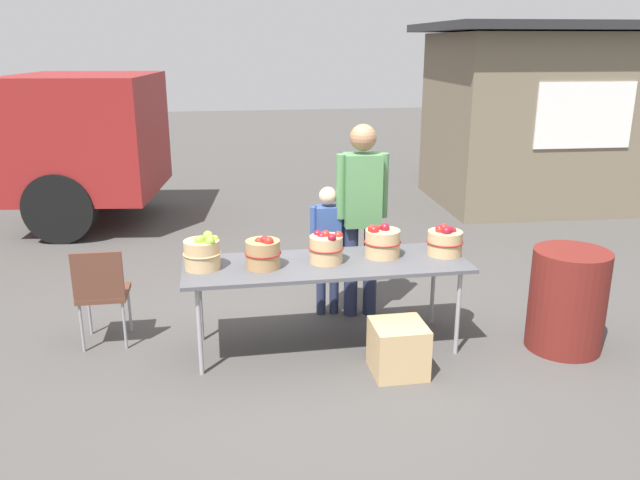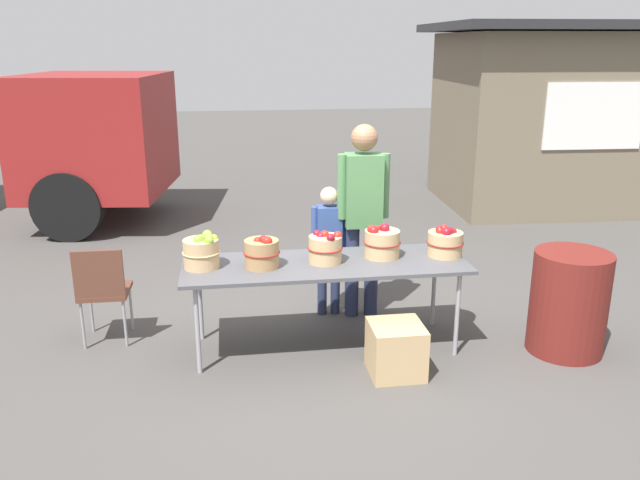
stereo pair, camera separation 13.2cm
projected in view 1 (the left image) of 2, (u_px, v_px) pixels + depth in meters
ground_plane at (326, 346)px, 5.41m from camera, size 40.00×40.00×0.00m
market_table at (326, 267)px, 5.20m from camera, size 2.30×0.76×0.75m
apple_basket_green_0 at (203, 253)px, 5.01m from camera, size 0.30×0.30×0.28m
apple_basket_red_0 at (263, 253)px, 5.04m from camera, size 0.29×0.29×0.27m
apple_basket_red_1 at (327, 248)px, 5.16m from camera, size 0.29×0.29×0.27m
apple_basket_red_2 at (382, 241)px, 5.30m from camera, size 0.31×0.31×0.29m
apple_basket_red_3 at (445, 241)px, 5.35m from camera, size 0.31×0.31×0.26m
vendor_adult at (362, 206)px, 5.75m from camera, size 0.47×0.25×1.78m
child_customer at (328, 241)px, 5.86m from camera, size 0.32×0.16×1.22m
food_kiosk at (537, 115)px, 9.95m from camera, size 3.63×3.06×2.74m
folding_chair at (102, 289)px, 5.29m from camera, size 0.41×0.41×0.86m
trash_barrel at (567, 300)px, 5.28m from camera, size 0.62×0.62×0.85m
produce_crate at (398, 348)px, 4.93m from camera, size 0.40×0.40×0.40m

